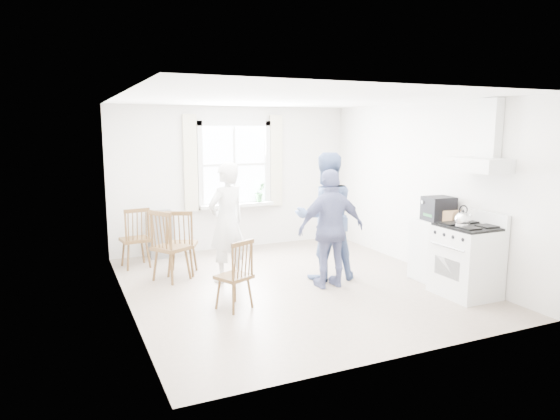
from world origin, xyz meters
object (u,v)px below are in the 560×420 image
(low_cabinet, at_px, (434,250))
(person_mid, at_px, (326,217))
(windsor_chair_c, at_px, (239,267))
(person_left, at_px, (227,222))
(stereo_stack, at_px, (439,209))
(windsor_chair_b, at_px, (180,236))
(windsor_chair_a, at_px, (136,231))
(person_right, at_px, (331,229))
(gas_stove, at_px, (466,260))

(low_cabinet, distance_m, person_mid, 1.66)
(low_cabinet, bearing_deg, person_mid, 152.57)
(windsor_chair_c, xyz_separation_m, person_left, (0.25, 1.22, 0.33))
(stereo_stack, distance_m, windsor_chair_b, 3.80)
(stereo_stack, relative_size, windsor_chair_b, 0.41)
(low_cabinet, xyz_separation_m, windsor_chair_b, (-3.33, 1.73, 0.17))
(windsor_chair_a, height_order, person_left, person_left)
(person_left, bearing_deg, windsor_chair_b, -64.20)
(windsor_chair_c, distance_m, person_mid, 1.80)
(windsor_chair_a, xyz_separation_m, windsor_chair_b, (0.54, -0.68, 0.02))
(person_left, height_order, person_right, person_left)
(person_mid, bearing_deg, windsor_chair_c, 34.92)
(windsor_chair_c, relative_size, person_right, 0.53)
(windsor_chair_a, distance_m, person_left, 1.65)
(gas_stove, bearing_deg, person_right, 144.05)
(person_mid, bearing_deg, windsor_chair_b, -16.97)
(low_cabinet, distance_m, person_right, 1.61)
(gas_stove, distance_m, person_right, 1.83)
(low_cabinet, xyz_separation_m, person_left, (-2.76, 1.22, 0.42))
(stereo_stack, height_order, person_mid, person_mid)
(stereo_stack, bearing_deg, windsor_chair_a, 147.53)
(windsor_chair_b, bearing_deg, low_cabinet, -27.45)
(stereo_stack, distance_m, windsor_chair_c, 3.05)
(person_mid, bearing_deg, gas_stove, 143.57)
(gas_stove, xyz_separation_m, windsor_chair_b, (-3.26, 2.43, 0.13))
(gas_stove, xyz_separation_m, person_mid, (-1.34, 1.43, 0.45))
(windsor_chair_a, relative_size, person_left, 0.57)
(low_cabinet, relative_size, stereo_stack, 2.16)
(low_cabinet, xyz_separation_m, stereo_stack, (-0.00, -0.05, 0.62))
(person_left, distance_m, person_mid, 1.44)
(windsor_chair_b, distance_m, windsor_chair_c, 1.75)
(person_right, bearing_deg, person_left, -31.28)
(windsor_chair_a, height_order, person_right, person_right)
(gas_stove, height_order, person_right, person_right)
(windsor_chair_b, bearing_deg, stereo_stack, -28.09)
(person_left, bearing_deg, person_mid, 137.26)
(gas_stove, height_order, windsor_chair_a, gas_stove)
(stereo_stack, xyz_separation_m, person_right, (-1.53, 0.40, -0.24))
(gas_stove, height_order, windsor_chair_b, gas_stove)
(windsor_chair_a, distance_m, person_right, 3.12)
(person_left, relative_size, person_right, 1.05)
(windsor_chair_a, relative_size, person_right, 0.59)
(windsor_chair_b, xyz_separation_m, windsor_chair_c, (0.32, -1.72, -0.08))
(windsor_chair_c, bearing_deg, person_right, 13.38)
(person_mid, bearing_deg, person_left, -9.58)
(gas_stove, distance_m, stereo_stack, 0.88)
(low_cabinet, bearing_deg, person_left, 156.07)
(person_mid, xyz_separation_m, person_right, (-0.12, -0.37, -0.10))
(low_cabinet, distance_m, windsor_chair_a, 4.56)
(low_cabinet, height_order, stereo_stack, stereo_stack)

